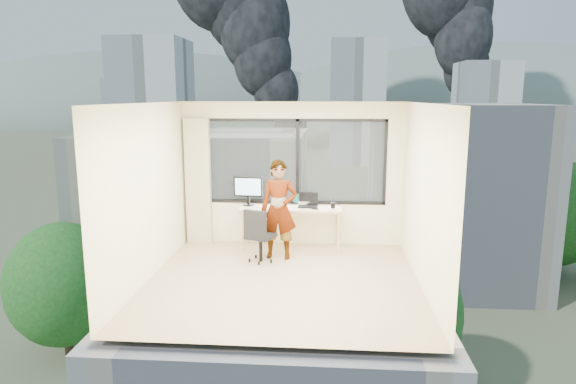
# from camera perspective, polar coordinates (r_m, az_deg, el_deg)

# --- Properties ---
(floor) EXTENTS (4.00, 4.00, 0.01)m
(floor) POSITION_cam_1_polar(r_m,az_deg,el_deg) (7.55, -0.59, -10.06)
(floor) COLOR tan
(floor) RESTS_ON ground
(ceiling) EXTENTS (4.00, 4.00, 0.01)m
(ceiling) POSITION_cam_1_polar(r_m,az_deg,el_deg) (7.05, -0.63, 10.09)
(ceiling) COLOR white
(ceiling) RESTS_ON ground
(wall_front) EXTENTS (4.00, 0.01, 2.60)m
(wall_front) POSITION_cam_1_polar(r_m,az_deg,el_deg) (5.25, -2.50, -4.57)
(wall_front) COLOR #EEEAB8
(wall_front) RESTS_ON ground
(wall_left) EXTENTS (0.01, 4.00, 2.60)m
(wall_left) POSITION_cam_1_polar(r_m,az_deg,el_deg) (7.62, -15.76, -0.09)
(wall_left) COLOR #EEEAB8
(wall_left) RESTS_ON ground
(wall_right) EXTENTS (0.01, 4.00, 2.60)m
(wall_right) POSITION_cam_1_polar(r_m,az_deg,el_deg) (7.29, 15.25, -0.55)
(wall_right) COLOR #EEEAB8
(wall_right) RESTS_ON ground
(window_wall) EXTENTS (3.30, 0.16, 1.55)m
(window_wall) POSITION_cam_1_polar(r_m,az_deg,el_deg) (9.11, 0.79, 3.50)
(window_wall) COLOR black
(window_wall) RESTS_ON ground
(curtain) EXTENTS (0.45, 0.14, 2.30)m
(curtain) POSITION_cam_1_polar(r_m,az_deg,el_deg) (9.33, -10.18, 1.17)
(curtain) COLOR beige
(curtain) RESTS_ON floor
(desk) EXTENTS (1.80, 0.60, 0.75)m
(desk) POSITION_cam_1_polar(r_m,az_deg,el_deg) (9.01, 0.32, -4.05)
(desk) COLOR tan
(desk) RESTS_ON floor
(chair) EXTENTS (0.61, 0.61, 0.92)m
(chair) POSITION_cam_1_polar(r_m,az_deg,el_deg) (8.25, -3.14, -4.84)
(chair) COLOR black
(chair) RESTS_ON floor
(person) EXTENTS (0.62, 0.42, 1.66)m
(person) POSITION_cam_1_polar(r_m,az_deg,el_deg) (8.35, -1.04, -2.02)
(person) COLOR #2D2D33
(person) RESTS_ON floor
(monitor) EXTENTS (0.54, 0.16, 0.53)m
(monitor) POSITION_cam_1_polar(r_m,az_deg,el_deg) (9.05, -4.55, 0.14)
(monitor) COLOR black
(monitor) RESTS_ON desk
(game_console) EXTENTS (0.29, 0.25, 0.07)m
(game_console) POSITION_cam_1_polar(r_m,az_deg,el_deg) (9.14, 2.12, -1.20)
(game_console) COLOR white
(game_console) RESTS_ON desk
(laptop) EXTENTS (0.36, 0.38, 0.22)m
(laptop) POSITION_cam_1_polar(r_m,az_deg,el_deg) (8.91, 2.28, -1.02)
(laptop) COLOR black
(laptop) RESTS_ON desk
(cellphone) EXTENTS (0.12, 0.07, 0.01)m
(cellphone) POSITION_cam_1_polar(r_m,az_deg,el_deg) (8.75, 3.14, -1.94)
(cellphone) COLOR black
(cellphone) RESTS_ON desk
(pen_cup) EXTENTS (0.10, 0.10, 0.10)m
(pen_cup) POSITION_cam_1_polar(r_m,az_deg,el_deg) (8.87, 5.15, -1.52)
(pen_cup) COLOR black
(pen_cup) RESTS_ON desk
(handbag) EXTENTS (0.26, 0.14, 0.20)m
(handbag) POSITION_cam_1_polar(r_m,az_deg,el_deg) (9.12, 1.29, -0.80)
(handbag) COLOR #0D5151
(handbag) RESTS_ON desk
(exterior_ground) EXTENTS (400.00, 400.00, 0.04)m
(exterior_ground) POSITION_cam_1_polar(r_m,az_deg,el_deg) (128.12, 4.05, 3.38)
(exterior_ground) COLOR #515B3D
(exterior_ground) RESTS_ON ground
(near_bldg_a) EXTENTS (16.00, 12.00, 14.00)m
(near_bldg_a) POSITION_cam_1_polar(r_m,az_deg,el_deg) (39.46, -9.90, -3.49)
(near_bldg_a) COLOR #F5EECD
(near_bldg_a) RESTS_ON exterior_ground
(near_bldg_b) EXTENTS (14.00, 13.00, 16.00)m
(near_bldg_b) POSITION_cam_1_polar(r_m,az_deg,el_deg) (47.25, 18.22, -0.26)
(near_bldg_b) COLOR silver
(near_bldg_b) RESTS_ON exterior_ground
(far_tower_a) EXTENTS (14.00, 14.00, 28.00)m
(far_tower_a) POSITION_cam_1_polar(r_m,az_deg,el_deg) (108.09, -15.08, 9.10)
(far_tower_a) COLOR silver
(far_tower_a) RESTS_ON exterior_ground
(far_tower_b) EXTENTS (13.00, 13.00, 30.00)m
(far_tower_b) POSITION_cam_1_polar(r_m,az_deg,el_deg) (127.25, 7.80, 10.04)
(far_tower_b) COLOR silver
(far_tower_b) RESTS_ON exterior_ground
(far_tower_c) EXTENTS (15.00, 15.00, 26.00)m
(far_tower_c) POSITION_cam_1_polar(r_m,az_deg,el_deg) (153.62, 21.41, 8.78)
(far_tower_c) COLOR silver
(far_tower_c) RESTS_ON exterior_ground
(far_tower_d) EXTENTS (16.00, 14.00, 22.00)m
(far_tower_d) POSITION_cam_1_polar(r_m,az_deg,el_deg) (168.41, -16.93, 8.50)
(far_tower_d) COLOR silver
(far_tower_d) RESTS_ON exterior_ground
(hill_a) EXTENTS (288.00, 216.00, 90.00)m
(hill_a) POSITION_cam_1_polar(r_m,az_deg,el_deg) (348.95, -16.02, 7.74)
(hill_a) COLOR slate
(hill_a) RESTS_ON exterior_ground
(hill_b) EXTENTS (300.00, 220.00, 96.00)m
(hill_b) POSITION_cam_1_polar(r_m,az_deg,el_deg) (342.20, 21.42, 7.36)
(hill_b) COLOR slate
(hill_b) RESTS_ON exterior_ground
(tree_a) EXTENTS (7.00, 7.00, 8.00)m
(tree_a) POSITION_cam_1_polar(r_m,az_deg,el_deg) (35.77, -24.13, -10.89)
(tree_a) COLOR #1B4F1A
(tree_a) RESTS_ON exterior_ground
(tree_b) EXTENTS (7.60, 7.60, 9.00)m
(tree_b) POSITION_cam_1_polar(r_m,az_deg,el_deg) (28.04, 11.25, -15.11)
(tree_b) COLOR #1B4F1A
(tree_b) RESTS_ON exterior_ground
(tree_c) EXTENTS (8.40, 8.40, 10.00)m
(tree_c) POSITION_cam_1_polar(r_m,az_deg,el_deg) (52.97, 28.09, -3.17)
(tree_c) COLOR #1B4F1A
(tree_c) RESTS_ON exterior_ground
(smoke_plume_b) EXTENTS (30.00, 18.00, 70.00)m
(smoke_plume_b) POSITION_cam_1_polar(r_m,az_deg,el_deg) (186.78, 22.34, 17.60)
(smoke_plume_b) COLOR black
(smoke_plume_b) RESTS_ON exterior_ground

